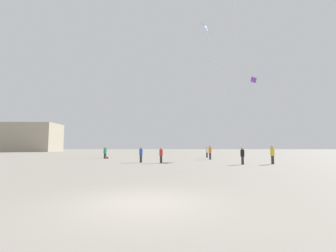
% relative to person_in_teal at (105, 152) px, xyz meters
% --- Properties ---
extents(ground_plane, '(300.00, 300.00, 0.00)m').
position_rel_person_in_teal_xyz_m(ground_plane, '(9.24, -25.21, -0.91)').
color(ground_plane, '#9E9689').
extents(person_in_teal, '(0.36, 0.36, 1.66)m').
position_rel_person_in_teal_xyz_m(person_in_teal, '(0.00, 0.00, 0.00)').
color(person_in_teal, '#2D2D33').
rests_on(person_in_teal, ground_plane).
extents(person_in_black, '(0.36, 0.36, 1.66)m').
position_rel_person_in_teal_xyz_m(person_in_black, '(16.54, -10.08, 0.00)').
color(person_in_black, '#2D2D33').
rests_on(person_in_black, ground_plane).
extents(person_in_yellow, '(0.39, 0.39, 1.79)m').
position_rel_person_in_teal_xyz_m(person_in_yellow, '(19.61, -9.45, 0.07)').
color(person_in_yellow, '#2D2D33').
rests_on(person_in_yellow, ground_plane).
extents(person_in_orange, '(0.41, 0.41, 1.86)m').
position_rel_person_in_teal_xyz_m(person_in_orange, '(14.68, -1.67, 0.11)').
color(person_in_orange, '#2D2D33').
rests_on(person_in_orange, ground_plane).
extents(person_in_green, '(0.40, 0.40, 1.82)m').
position_rel_person_in_teal_xyz_m(person_in_green, '(-1.04, 3.63, 0.09)').
color(person_in_green, '#2D2D33').
rests_on(person_in_green, ground_plane).
extents(person_in_white, '(0.37, 0.37, 1.69)m').
position_rel_person_in_teal_xyz_m(person_in_white, '(14.92, 3.35, 0.02)').
color(person_in_white, '#2D2D33').
rests_on(person_in_white, ground_plane).
extents(person_in_blue, '(0.37, 0.37, 1.70)m').
position_rel_person_in_teal_xyz_m(person_in_blue, '(6.42, -7.77, 0.02)').
color(person_in_blue, '#2D2D33').
rests_on(person_in_blue, ground_plane).
extents(person_in_red, '(0.36, 0.36, 1.65)m').
position_rel_person_in_teal_xyz_m(person_in_red, '(8.63, -8.43, -0.01)').
color(person_in_red, '#2D2D33').
rests_on(person_in_red, ground_plane).
extents(kite_violet_delta, '(8.40, 2.05, 11.70)m').
position_rel_person_in_teal_xyz_m(kite_violet_delta, '(22.73, 4.63, 11.43)').
color(kite_violet_delta, purple).
extents(kite_cobalt_diamond, '(3.61, 3.88, 14.89)m').
position_rel_person_in_teal_xyz_m(kite_cobalt_diamond, '(13.61, -6.98, 14.60)').
color(kite_cobalt_diamond, blue).
extents(building_left_hall, '(27.77, 12.70, 9.85)m').
position_rel_person_in_teal_xyz_m(building_left_hall, '(-45.76, 45.68, 4.01)').
color(building_left_hall, '#A39984').
rests_on(building_left_hall, ground_plane).
extents(handbag_beside_flyer, '(0.34, 0.20, 0.24)m').
position_rel_person_in_teal_xyz_m(handbag_beside_flyer, '(0.35, 0.10, -0.79)').
color(handbag_beside_flyer, maroon).
rests_on(handbag_beside_flyer, ground_plane).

